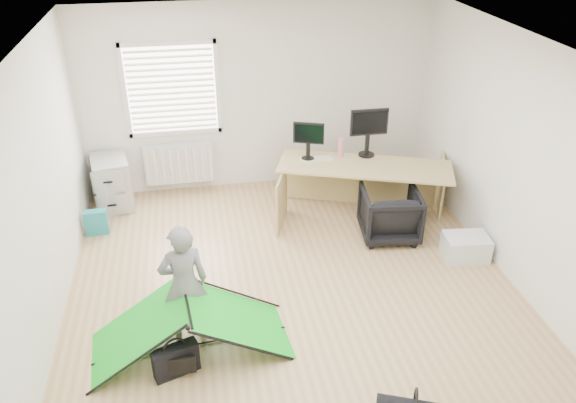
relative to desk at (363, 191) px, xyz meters
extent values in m
plane|color=tan|center=(-1.23, -1.47, -0.39)|extent=(5.50, 5.50, 0.00)
cube|color=silver|center=(-1.23, 1.28, 0.96)|extent=(5.00, 0.02, 2.70)
cube|color=silver|center=(-2.43, 1.24, 1.16)|extent=(1.20, 0.06, 1.20)
cube|color=silver|center=(-2.43, 1.20, 0.06)|extent=(1.00, 0.12, 0.60)
cube|color=tan|center=(0.00, 0.00, 0.00)|extent=(2.38, 1.46, 0.77)
cube|color=#B0B2B6|center=(-3.37, 0.91, -0.02)|extent=(0.58, 0.70, 0.73)
cube|color=black|center=(-0.70, 0.32, 0.58)|extent=(0.41, 0.22, 0.39)
cube|color=black|center=(0.11, 0.31, 0.63)|extent=(0.51, 0.11, 0.49)
cube|color=beige|center=(-0.59, 0.29, 0.40)|extent=(0.44, 0.17, 0.02)
cylinder|color=#C36D76|center=(-0.25, 0.32, 0.52)|extent=(0.08, 0.08, 0.27)
imported|color=black|center=(0.19, -0.54, -0.05)|extent=(0.79, 0.81, 0.67)
imported|color=slate|center=(-2.41, -1.95, 0.26)|extent=(0.52, 0.38, 1.30)
cube|color=silver|center=(0.96, -1.18, -0.24)|extent=(0.56, 0.42, 0.30)
cube|color=teal|center=(-3.54, 0.19, -0.22)|extent=(0.29, 0.14, 0.34)
cube|color=black|center=(-2.54, -2.45, -0.23)|extent=(0.45, 0.26, 0.32)
camera|label=1|loc=(-2.20, -6.37, 3.61)|focal=35.00mm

